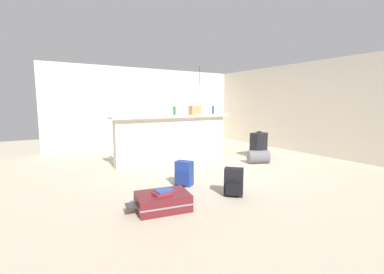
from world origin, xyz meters
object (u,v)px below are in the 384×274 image
bottle_clear (119,110)px  bottle_green (174,111)px  grocery_bag (195,110)px  backpack_blue (184,174)px  dining_table (199,127)px  pendant_lamp (200,86)px  book_stack (163,192)px  dining_chair_near_partition (209,133)px  backpack_black (234,183)px  suitcase_upright_black (259,144)px  duffel_bag_grey (258,157)px  bottle_blue (213,110)px  suitcase_flat_maroon (163,201)px

bottle_clear → bottle_green: 1.28m
grocery_bag → backpack_blue: size_ratio=0.62×
backpack_blue → grocery_bag: bearing=52.5°
grocery_bag → dining_table: grocery_bag is taller
pendant_lamp → book_stack: (-3.12, -3.86, -1.65)m
dining_chair_near_partition → backpack_black: size_ratio=2.21×
dining_chair_near_partition → backpack_black: (-1.88, -3.29, -0.31)m
bottle_clear → backpack_blue: 2.12m
dining_table → backpack_blue: dining_table is taller
bottle_clear → backpack_black: size_ratio=0.71×
backpack_blue → suitcase_upright_black: (2.86, 1.05, 0.13)m
backpack_blue → book_stack: 1.10m
bottle_clear → backpack_black: bearing=-70.1°
suitcase_upright_black → book_stack: (-3.62, -1.83, -0.08)m
grocery_bag → duffel_bag_grey: 1.87m
grocery_bag → suitcase_upright_black: bearing=-20.8°
bottle_blue → backpack_blue: bearing=-137.1°
bottle_green → grocery_bag: size_ratio=0.80×
bottle_blue → grocery_bag: size_ratio=0.82×
dining_table → book_stack: dining_table is taller
bottle_blue → backpack_blue: 2.79m
bottle_clear → book_stack: bottle_clear is taller
bottle_clear → book_stack: 2.74m
suitcase_upright_black → bottle_blue: bearing=142.8°
book_stack → duffel_bag_grey: bearing=23.0°
bottle_green → suitcase_flat_maroon: (-1.48, -2.43, -1.10)m
book_stack → suitcase_flat_maroon: bearing=71.7°
dining_chair_near_partition → backpack_blue: (-2.27, -2.46, -0.31)m
bottle_green → duffel_bag_grey: size_ratio=0.37×
pendant_lamp → backpack_blue: bearing=-127.3°
dining_chair_near_partition → bottle_clear: bearing=-165.9°
dining_chair_near_partition → duffel_bag_grey: 1.97m
bottle_clear → duffel_bag_grey: size_ratio=0.53×
backpack_blue → bottle_blue: bearing=42.9°
dining_table → backpack_blue: size_ratio=2.62×
bottle_green → suitcase_upright_black: 2.39m
bottle_blue → backpack_black: 3.18m
dining_chair_near_partition → book_stack: (-3.04, -3.24, -0.27)m
grocery_bag → suitcase_upright_black: grocery_bag is taller
suitcase_flat_maroon → suitcase_upright_black: bearing=26.4°
pendant_lamp → duffel_bag_grey: size_ratio=1.27×
duffel_bag_grey → grocery_bag: bearing=132.6°
book_stack → dining_table: bearing=51.2°
bottle_clear → suitcase_upright_black: size_ratio=0.44×
bottle_clear → grocery_bag: bearing=-3.3°
bottle_blue → grocery_bag: (-0.64, -0.12, 0.00)m
bottle_blue → duffel_bag_grey: size_ratio=0.38×
dining_chair_near_partition → duffel_bag_grey: (0.04, -1.94, -0.36)m
bottle_clear → book_stack: (-0.22, -2.54, -1.01)m
pendant_lamp → bottle_green: bearing=-139.4°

